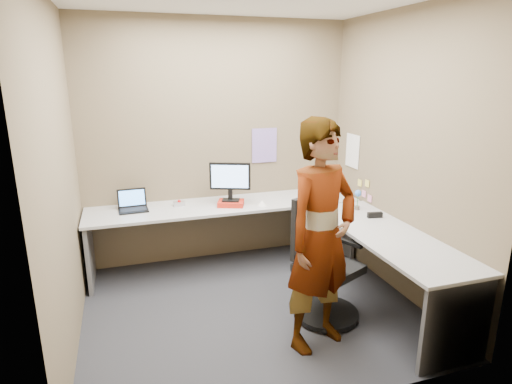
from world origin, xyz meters
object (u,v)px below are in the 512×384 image
object	(u,v)px
monitor	(230,178)
office_chair	(322,270)
person	(321,237)
desk	(282,230)

from	to	relation	value
monitor	office_chair	bearing A→B (deg)	-45.72
office_chair	person	distance (m)	0.62
monitor	office_chair	world-z (taller)	monitor
monitor	person	bearing A→B (deg)	-57.70
desk	monitor	world-z (taller)	monitor
person	monitor	bearing A→B (deg)	80.96
office_chair	person	world-z (taller)	person
monitor	desk	bearing A→B (deg)	-32.30
office_chair	person	bearing A→B (deg)	-145.19
desk	monitor	distance (m)	0.79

